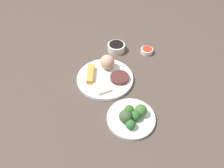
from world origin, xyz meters
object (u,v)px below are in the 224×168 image
(main_plate, at_px, (105,78))
(soy_sauce_bowl, at_px, (116,47))
(sauce_ramekin_sweet_and_sour, at_px, (147,51))
(broccoli_plate, at_px, (131,118))

(main_plate, relative_size, soy_sauce_bowl, 2.87)
(main_plate, distance_m, sauce_ramekin_sweet_and_sour, 0.30)
(sauce_ramekin_sweet_and_sour, bearing_deg, main_plate, 131.93)
(main_plate, relative_size, sauce_ramekin_sweet_and_sour, 4.13)
(broccoli_plate, bearing_deg, main_plate, 25.27)
(soy_sauce_bowl, xyz_separation_m, sauce_ramekin_sweet_and_sour, (-0.02, -0.17, -0.01))
(soy_sauce_bowl, bearing_deg, main_plate, 165.07)
(main_plate, distance_m, soy_sauce_bowl, 0.23)
(broccoli_plate, relative_size, sauce_ramekin_sweet_and_sour, 3.05)
(broccoli_plate, distance_m, soy_sauce_bowl, 0.46)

